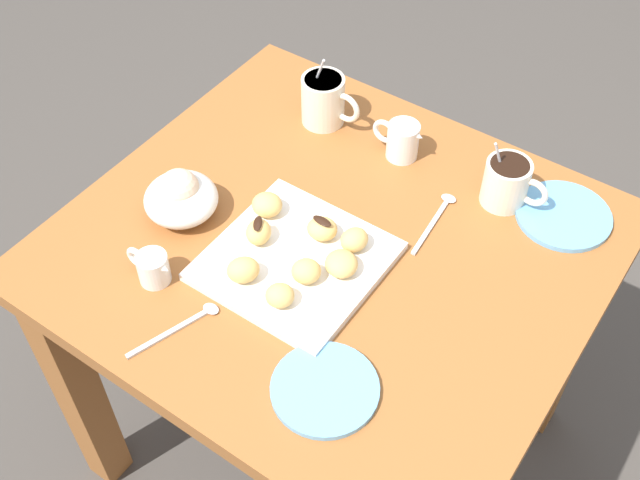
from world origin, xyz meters
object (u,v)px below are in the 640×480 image
ice_cream_bowl (181,197)px  beignet_1 (306,271)px  coffee_mug_cream_left (324,99)px  beignet_3 (267,205)px  saucer_sky_left (325,389)px  chocolate_sauce_pitcher (152,267)px  beignet_6 (243,270)px  dining_table (331,292)px  beignet_2 (280,295)px  beignet_0 (322,229)px  cream_pitcher_white (402,139)px  saucer_sky_right (563,215)px  beignet_4 (258,232)px  beignet_7 (341,264)px  pastry_plate_square (296,261)px  coffee_mug_cream_right (507,182)px  beignet_5 (355,239)px

ice_cream_bowl → beignet_1: ice_cream_bowl is taller
coffee_mug_cream_left → beignet_1: 0.42m
beignet_3 → saucer_sky_left: bearing=-39.4°
chocolate_sauce_pitcher → beignet_3: bearing=71.8°
beignet_6 → dining_table: bearing=67.4°
beignet_1 → beignet_2: beignet_1 is taller
beignet_0 → beignet_1: bearing=-70.7°
cream_pitcher_white → saucer_sky_right: 0.32m
saucer_sky_right → beignet_6: beignet_6 is taller
saucer_sky_right → beignet_6: size_ratio=3.14×
beignet_4 → beignet_7: bearing=8.8°
beignet_1 → beignet_6: bearing=-146.5°
pastry_plate_square → coffee_mug_cream_right: coffee_mug_cream_right is taller
beignet_3 → pastry_plate_square: bearing=-29.4°
beignet_5 → beignet_3: bearing=-172.8°
saucer_sky_left → beignet_3: 0.36m
chocolate_sauce_pitcher → beignet_5: chocolate_sauce_pitcher is taller
coffee_mug_cream_right → beignet_4: 0.44m
cream_pitcher_white → beignet_7: (0.07, -0.31, -0.01)m
beignet_6 → beignet_2: bearing=-4.8°
saucer_sky_right → beignet_1: size_ratio=3.46×
pastry_plate_square → beignet_0: size_ratio=5.22×
coffee_mug_cream_right → beignet_3: size_ratio=2.51×
dining_table → beignet_2: (0.01, -0.16, 0.17)m
beignet_1 → beignet_2: (-0.01, -0.06, -0.00)m
saucer_sky_left → saucer_sky_right: 0.55m
coffee_mug_cream_right → beignet_2: size_ratio=2.89×
beignet_3 → beignet_4: bearing=-65.3°
chocolate_sauce_pitcher → saucer_sky_right: (0.49, 0.51, -0.03)m
beignet_4 → beignet_6: size_ratio=0.92×
beignet_6 → beignet_1: bearing=33.5°
coffee_mug_cream_right → beignet_2: coffee_mug_cream_right is taller
beignet_7 → beignet_2: bearing=-111.6°
saucer_sky_left → saucer_sky_right: size_ratio=0.96×
cream_pitcher_white → beignet_0: bearing=-89.3°
dining_table → beignet_5: 0.18m
coffee_mug_cream_right → dining_table: bearing=-127.6°
coffee_mug_cream_right → saucer_sky_right: bearing=12.4°
saucer_sky_left → beignet_6: size_ratio=3.02×
chocolate_sauce_pitcher → beignet_7: bearing=35.5°
saucer_sky_left → beignet_7: beignet_7 is taller
beignet_1 → coffee_mug_cream_right: bearing=63.5°
pastry_plate_square → chocolate_sauce_pitcher: (-0.17, -0.16, 0.02)m
pastry_plate_square → coffee_mug_cream_left: size_ratio=1.79×
saucer_sky_right → beignet_1: (-0.28, -0.38, 0.03)m
beignet_0 → beignet_4: 0.11m
ice_cream_bowl → saucer_sky_left: (0.41, -0.15, -0.04)m
saucer_sky_right → beignet_2: (-0.29, -0.44, 0.03)m
coffee_mug_cream_left → cream_pitcher_white: (0.18, -0.00, -0.01)m
beignet_6 → coffee_mug_cream_right: bearing=57.6°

